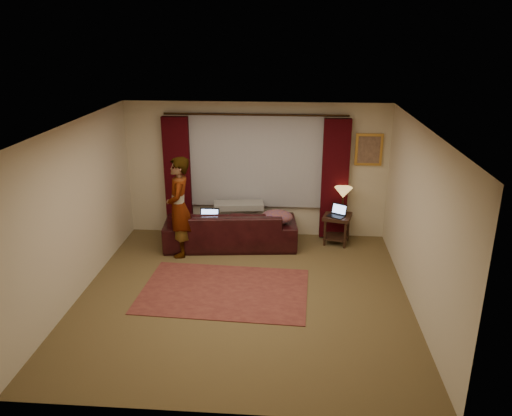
% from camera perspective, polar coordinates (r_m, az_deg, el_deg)
% --- Properties ---
extents(floor, '(5.00, 5.00, 0.01)m').
position_cam_1_polar(floor, '(7.77, -1.42, -9.99)').
color(floor, brown).
rests_on(floor, ground).
extents(ceiling, '(5.00, 5.00, 0.02)m').
position_cam_1_polar(ceiling, '(6.86, -1.61, 9.26)').
color(ceiling, silver).
rests_on(ceiling, ground).
extents(wall_back, '(5.00, 0.02, 2.60)m').
position_cam_1_polar(wall_back, '(9.58, -0.01, 4.33)').
color(wall_back, beige).
rests_on(wall_back, ground).
extents(wall_front, '(5.00, 0.02, 2.60)m').
position_cam_1_polar(wall_front, '(4.97, -4.45, -11.15)').
color(wall_front, beige).
rests_on(wall_front, ground).
extents(wall_left, '(0.02, 5.00, 2.60)m').
position_cam_1_polar(wall_left, '(7.86, -19.97, -0.40)').
color(wall_left, beige).
rests_on(wall_left, ground).
extents(wall_right, '(0.02, 5.00, 2.60)m').
position_cam_1_polar(wall_right, '(7.40, 18.14, -1.42)').
color(wall_right, beige).
rests_on(wall_right, ground).
extents(sheer_curtain, '(2.50, 0.05, 1.80)m').
position_cam_1_polar(sheer_curtain, '(9.47, -0.04, 5.40)').
color(sheer_curtain, '#9E9EA6').
rests_on(sheer_curtain, wall_back).
extents(drape_left, '(0.50, 0.14, 2.30)m').
position_cam_1_polar(drape_left, '(9.73, -8.92, 3.60)').
color(drape_left, black).
rests_on(drape_left, floor).
extents(drape_right, '(0.50, 0.14, 2.30)m').
position_cam_1_polar(drape_right, '(9.52, 9.00, 3.22)').
color(drape_right, black).
rests_on(drape_right, floor).
extents(curtain_rod, '(0.04, 0.04, 3.40)m').
position_cam_1_polar(curtain_rod, '(9.24, -0.06, 10.61)').
color(curtain_rod, black).
rests_on(curtain_rod, wall_back).
extents(picture_frame, '(0.50, 0.04, 0.60)m').
position_cam_1_polar(picture_frame, '(9.52, 12.77, 6.53)').
color(picture_frame, gold).
rests_on(picture_frame, wall_back).
extents(sofa, '(2.52, 1.29, 0.98)m').
position_cam_1_polar(sofa, '(9.28, -2.93, -1.48)').
color(sofa, black).
rests_on(sofa, floor).
extents(throw_blanket, '(0.96, 0.48, 0.11)m').
position_cam_1_polar(throw_blanket, '(9.30, -2.00, 1.84)').
color(throw_blanket, gray).
rests_on(throw_blanket, sofa).
extents(clothing_pile, '(0.69, 0.61, 0.24)m').
position_cam_1_polar(clothing_pile, '(9.11, 2.41, -1.07)').
color(clothing_pile, brown).
rests_on(clothing_pile, sofa).
extents(laptop_sofa, '(0.36, 0.39, 0.26)m').
position_cam_1_polar(laptop_sofa, '(9.11, -5.43, -1.11)').
color(laptop_sofa, black).
rests_on(laptop_sofa, sofa).
extents(area_rug, '(2.64, 1.83, 0.01)m').
position_cam_1_polar(area_rug, '(7.90, -3.62, -9.39)').
color(area_rug, brown).
rests_on(area_rug, floor).
extents(end_table, '(0.60, 0.60, 0.57)m').
position_cam_1_polar(end_table, '(9.57, 9.20, -2.39)').
color(end_table, black).
rests_on(end_table, floor).
extents(tiffany_lamp, '(0.35, 0.35, 0.53)m').
position_cam_1_polar(tiffany_lamp, '(9.44, 9.88, 0.80)').
color(tiffany_lamp, olive).
rests_on(tiffany_lamp, end_table).
extents(laptop_table, '(0.43, 0.44, 0.22)m').
position_cam_1_polar(laptop_table, '(9.35, 9.16, -0.33)').
color(laptop_table, black).
rests_on(laptop_table, end_table).
extents(person, '(0.60, 0.60, 1.80)m').
position_cam_1_polar(person, '(8.86, -8.78, 0.09)').
color(person, gray).
rests_on(person, floor).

